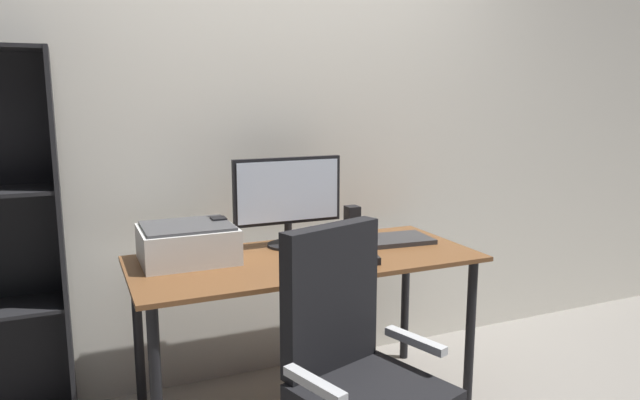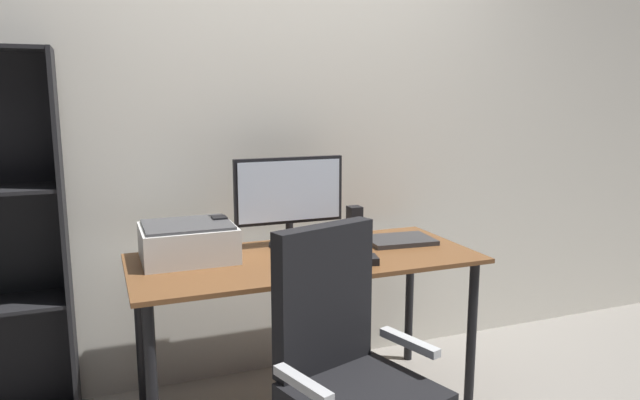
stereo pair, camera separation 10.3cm
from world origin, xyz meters
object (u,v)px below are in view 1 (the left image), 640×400
desk (305,275)px  office_chair (357,388)px  laptop (397,239)px  mouse (372,259)px  speaker_left (219,236)px  keyboard (325,265)px  monitor (288,196)px  speaker_right (352,223)px  printer (188,243)px  coffee_mug (329,244)px

desk → office_chair: (-0.09, -0.68, -0.19)m
desk → office_chair: bearing=-97.3°
laptop → desk: bearing=-167.7°
mouse → speaker_left: 0.70m
speaker_left → keyboard: bearing=-47.2°
monitor → speaker_left: bearing=-178.7°
mouse → desk: bearing=150.5°
desk → speaker_right: speaker_right is taller
speaker_left → printer: size_ratio=0.42×
keyboard → speaker_right: 0.50m
desk → laptop: 0.53m
speaker_right → mouse: bearing=-104.7°
speaker_left → printer: (-0.15, -0.05, -0.00)m
speaker_right → office_chair: size_ratio=0.17×
desk → speaker_right: size_ratio=9.03×
monitor → keyboard: (0.02, -0.39, -0.23)m
coffee_mug → laptop: coffee_mug is taller
coffee_mug → laptop: 0.41m
monitor → printer: size_ratio=1.32×
speaker_right → desk: bearing=-149.7°
laptop → speaker_left: size_ratio=1.88×
desk → coffee_mug: (0.11, -0.01, 0.14)m
speaker_right → coffee_mug: bearing=-137.2°
monitor → printer: bearing=-173.2°
desk → mouse: (0.23, -0.20, 0.10)m
printer → desk: bearing=-16.1°
printer → office_chair: size_ratio=0.40×
laptop → office_chair: 1.00m
speaker_left → office_chair: size_ratio=0.17×
speaker_left → office_chair: bearing=-73.7°
mouse → keyboard: bearing=-171.4°
speaker_left → laptop: bearing=-8.2°
printer → speaker_left: bearing=18.3°
monitor → coffee_mug: 0.31m
laptop → speaker_right: (-0.19, 0.12, 0.07)m
desk → speaker_right: bearing=30.3°
monitor → speaker_right: size_ratio=3.10×
mouse → coffee_mug: bearing=132.8°
keyboard → office_chair: 0.58m
laptop → monitor: bearing=170.6°
office_chair → mouse: bearing=39.0°
printer → coffee_mug: bearing=-14.0°
monitor → office_chair: (-0.08, -0.88, -0.52)m
desk → office_chair: office_chair is taller
monitor → speaker_left: monitor is taller
mouse → speaker_right: speaker_right is taller
coffee_mug → speaker_left: 0.50m
laptop → keyboard: bearing=-148.3°
keyboard → laptop: 0.57m
monitor → printer: 0.52m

